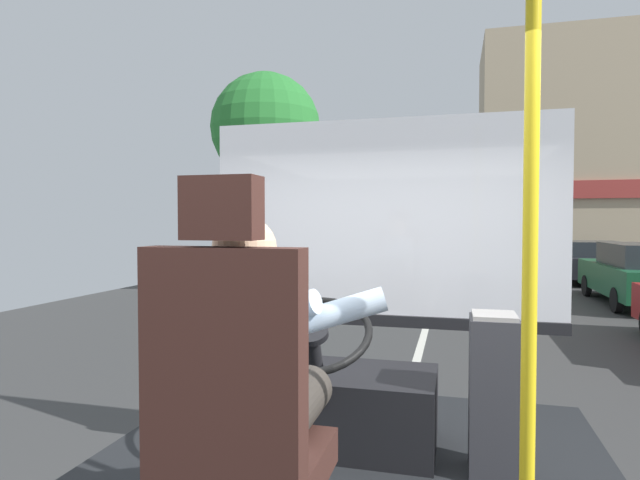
{
  "coord_description": "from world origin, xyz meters",
  "views": [
    {
      "loc": [
        0.51,
        -2.06,
        1.95
      ],
      "look_at": [
        -0.22,
        0.74,
        1.85
      ],
      "focal_mm": 29.04,
      "sensor_mm": 36.0,
      "label": 1
    }
  ],
  "objects_px": {
    "handrail_pole": "(530,254)",
    "parked_car_black": "(589,261)",
    "steering_console": "(333,403)",
    "fare_box": "(493,394)",
    "parked_car_white": "(548,253)",
    "driver_seat": "(238,430)",
    "bus_driver": "(253,364)"
  },
  "relations": [
    {
      "from": "handrail_pole",
      "to": "parked_car_black",
      "type": "relative_size",
      "value": 0.51
    },
    {
      "from": "steering_console",
      "to": "fare_box",
      "type": "distance_m",
      "value": 0.85
    },
    {
      "from": "steering_console",
      "to": "handrail_pole",
      "type": "xyz_separation_m",
      "value": [
        0.85,
        -1.1,
        0.89
      ]
    },
    {
      "from": "steering_console",
      "to": "parked_car_white",
      "type": "bearing_deg",
      "value": 77.91
    },
    {
      "from": "steering_console",
      "to": "handrail_pole",
      "type": "bearing_deg",
      "value": -52.18
    },
    {
      "from": "fare_box",
      "to": "parked_car_black",
      "type": "relative_size",
      "value": 0.18
    },
    {
      "from": "parked_car_black",
      "to": "parked_car_white",
      "type": "distance_m",
      "value": 4.63
    },
    {
      "from": "parked_car_white",
      "to": "fare_box",
      "type": "bearing_deg",
      "value": -99.81
    },
    {
      "from": "driver_seat",
      "to": "parked_car_black",
      "type": "bearing_deg",
      "value": 74.08
    },
    {
      "from": "handrail_pole",
      "to": "parked_car_black",
      "type": "xyz_separation_m",
      "value": [
        4.03,
        16.95,
        -1.17
      ]
    },
    {
      "from": "steering_console",
      "to": "parked_car_white",
      "type": "relative_size",
      "value": 0.27
    },
    {
      "from": "bus_driver",
      "to": "handrail_pole",
      "type": "height_order",
      "value": "handrail_pole"
    },
    {
      "from": "fare_box",
      "to": "parked_car_black",
      "type": "xyz_separation_m",
      "value": [
        4.06,
        16.0,
        -0.44
      ]
    },
    {
      "from": "steering_console",
      "to": "fare_box",
      "type": "bearing_deg",
      "value": -9.48
    },
    {
      "from": "bus_driver",
      "to": "parked_car_white",
      "type": "height_order",
      "value": "bus_driver"
    },
    {
      "from": "handrail_pole",
      "to": "fare_box",
      "type": "height_order",
      "value": "handrail_pole"
    },
    {
      "from": "handrail_pole",
      "to": "parked_car_white",
      "type": "distance_m",
      "value": 21.87
    },
    {
      "from": "driver_seat",
      "to": "steering_console",
      "type": "relative_size",
      "value": 1.22
    },
    {
      "from": "bus_driver",
      "to": "steering_console",
      "type": "bearing_deg",
      "value": 90.0
    },
    {
      "from": "steering_console",
      "to": "handrail_pole",
      "type": "distance_m",
      "value": 1.65
    },
    {
      "from": "driver_seat",
      "to": "steering_console",
      "type": "bearing_deg",
      "value": 90.0
    },
    {
      "from": "bus_driver",
      "to": "handrail_pole",
      "type": "bearing_deg",
      "value": 3.68
    },
    {
      "from": "fare_box",
      "to": "handrail_pole",
      "type": "bearing_deg",
      "value": -88.22
    },
    {
      "from": "handrail_pole",
      "to": "parked_car_white",
      "type": "xyz_separation_m",
      "value": [
        3.53,
        21.55,
        -1.21
      ]
    },
    {
      "from": "handrail_pole",
      "to": "bus_driver",
      "type": "bearing_deg",
      "value": -176.32
    },
    {
      "from": "steering_console",
      "to": "parked_car_white",
      "type": "height_order",
      "value": "steering_console"
    },
    {
      "from": "driver_seat",
      "to": "handrail_pole",
      "type": "distance_m",
      "value": 1.02
    },
    {
      "from": "handrail_pole",
      "to": "fare_box",
      "type": "distance_m",
      "value": 1.21
    },
    {
      "from": "fare_box",
      "to": "parked_car_black",
      "type": "bearing_deg",
      "value": 75.74
    },
    {
      "from": "fare_box",
      "to": "parked_car_white",
      "type": "distance_m",
      "value": 20.91
    },
    {
      "from": "driver_seat",
      "to": "bus_driver",
      "type": "xyz_separation_m",
      "value": [
        0.0,
        0.12,
        0.17
      ]
    },
    {
      "from": "bus_driver",
      "to": "parked_car_black",
      "type": "bearing_deg",
      "value": 73.97
    }
  ]
}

